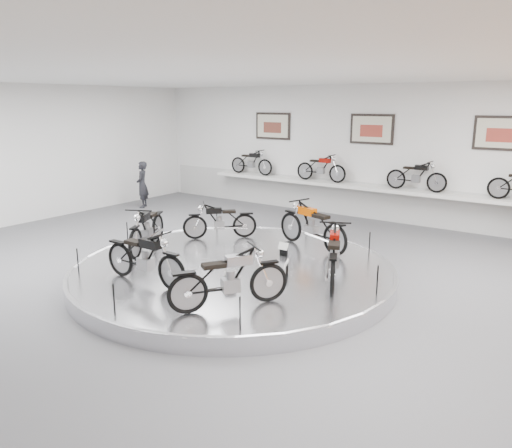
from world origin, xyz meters
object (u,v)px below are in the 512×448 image
Objects in this scene: bike_d at (147,228)px; visitor at (142,185)px; shelf at (365,187)px; bike_a at (334,254)px; bike_f at (229,278)px; bike_e at (145,257)px; display_platform at (233,272)px; bike_b at (312,225)px; bike_c at (220,220)px.

visitor reaches higher than bike_d.
bike_a is (2.05, -6.06, -0.20)m from shelf.
visitor is (-8.14, 5.53, -0.02)m from bike_f.
bike_a is at bearing 32.96° from visitor.
shelf is 6.63× the size of bike_e.
visitor reaches higher than bike_e.
visitor reaches higher than shelf.
bike_f is (1.28, -1.72, 0.64)m from display_platform.
display_platform is 3.62× the size of bike_b.
display_platform is at bearing 69.39° from bike_e.
shelf is 5.22m from bike_c.
bike_d is at bearing 13.20° from visitor.
bike_b is at bearing 101.08° from bike_d.
visitor is (-6.86, -2.58, -0.22)m from shelf.
bike_e is (-1.33, -3.69, -0.03)m from bike_b.
bike_f is at bearing 20.05° from visitor.
shelf is (0.00, 6.40, 0.85)m from display_platform.
bike_b reaches higher than bike_a.
visitor reaches higher than display_platform.
bike_d is 6.23m from visitor.
bike_f is at bearing 40.31° from bike_d.
display_platform is at bearing 25.17° from visitor.
bike_b is at bearing 70.56° from display_platform.
bike_f is at bearing 133.90° from bike_a.
bike_b reaches higher than bike_e.
bike_a is 9.56m from visitor.
bike_e is (0.86, -3.14, 0.05)m from bike_c.
bike_a reaches higher than bike_d.
visitor is at bearing 89.12° from bike_f.
bike_f reaches higher than shelf.
bike_e is (-0.63, -8.13, -0.21)m from shelf.
visitor is at bearing 150.90° from display_platform.
bike_e is at bearing -94.46° from shelf.
shelf is 8.22m from bike_f.
display_platform is 3.77× the size of bike_d.
display_platform is 0.58× the size of shelf.
display_platform is at bearing 69.98° from bike_f.
bike_a is 3.70m from bike_c.
bike_a reaches higher than bike_f.
bike_d reaches higher than bike_c.
bike_f is (-0.77, -2.06, -0.01)m from bike_a.
display_platform is 2.28m from bike_d.
bike_e is at bearing 19.55° from bike_d.
display_platform is 3.82× the size of bike_f.
bike_a is at bearing 71.37° from bike_d.
bike_a is at bearing 119.64° from bike_c.
visitor is at bearing -67.80° from bike_c.
bike_f is (1.28, -8.12, -0.21)m from shelf.
bike_d reaches higher than bike_f.
bike_e is 1.91m from bike_f.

